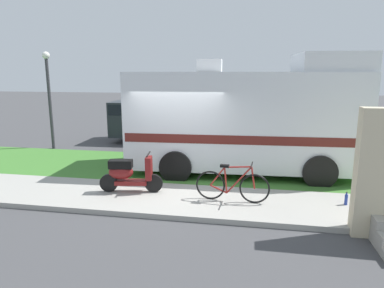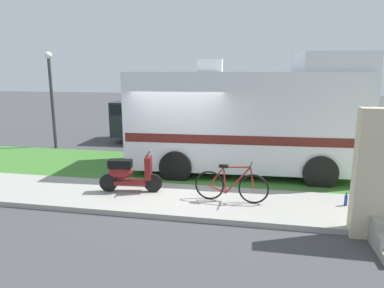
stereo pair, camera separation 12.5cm
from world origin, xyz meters
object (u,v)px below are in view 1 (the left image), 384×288
(bicycle, at_px, (232,185))
(motorhome_rv, at_px, (246,118))
(street_lamp_post, at_px, (49,90))
(bottle_green, at_px, (346,199))
(pickup_truck_near, at_px, (164,120))
(scooter, at_px, (129,174))

(bicycle, bearing_deg, motorhome_rv, 85.76)
(street_lamp_post, bearing_deg, bottle_green, -24.68)
(bottle_green, bearing_deg, pickup_truck_near, 131.36)
(street_lamp_post, bearing_deg, bicycle, -32.82)
(pickup_truck_near, xyz_separation_m, bottle_green, (5.92, -6.73, -0.70))
(bicycle, distance_m, pickup_truck_near, 7.76)
(scooter, xyz_separation_m, pickup_truck_near, (-0.89, 6.76, 0.37))
(scooter, bearing_deg, motorhome_rv, 43.05)
(motorhome_rv, xyz_separation_m, pickup_truck_near, (-3.62, 4.21, -0.73))
(motorhome_rv, distance_m, pickup_truck_near, 5.60)
(scooter, height_order, bottle_green, scooter)
(bicycle, xyz_separation_m, street_lamp_post, (-7.42, 4.79, 1.82))
(motorhome_rv, height_order, scooter, motorhome_rv)
(bicycle, xyz_separation_m, pickup_truck_near, (-3.42, 6.95, 0.44))
(bottle_green, xyz_separation_m, street_lamp_post, (-9.92, 4.56, 2.08))
(scooter, relative_size, pickup_truck_near, 0.26)
(bicycle, relative_size, pickup_truck_near, 0.29)
(motorhome_rv, xyz_separation_m, street_lamp_post, (-7.62, 2.04, 0.65))
(bottle_green, bearing_deg, scooter, -179.66)
(pickup_truck_near, bearing_deg, bicycle, -63.82)
(scooter, distance_m, bicycle, 2.54)
(motorhome_rv, distance_m, street_lamp_post, 7.92)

